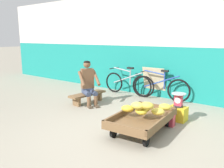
{
  "coord_description": "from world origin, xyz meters",
  "views": [
    {
      "loc": [
        2.3,
        -2.95,
        1.74
      ],
      "look_at": [
        -0.73,
        0.95,
        0.75
      ],
      "focal_mm": 37.48,
      "sensor_mm": 36.0,
      "label": 1
    }
  ],
  "objects": [
    {
      "name": "banana_cart",
      "position": [
        0.22,
        0.65,
        0.24
      ],
      "size": [
        0.96,
        1.51,
        0.36
      ],
      "color": "brown",
      "rests_on": "ground"
    },
    {
      "name": "low_bench",
      "position": [
        -1.96,
        1.46,
        0.2
      ],
      "size": [
        0.38,
        1.12,
        0.27
      ],
      "color": "brown",
      "rests_on": "ground"
    },
    {
      "name": "bicycle_far_left",
      "position": [
        -0.57,
        2.97,
        0.35
      ],
      "size": [
        1.66,
        0.48,
        0.86
      ],
      "color": "black",
      "rests_on": "ground"
    },
    {
      "name": "sign_board",
      "position": [
        -0.88,
        3.17,
        0.44
      ],
      "size": [
        0.7,
        0.24,
        0.88
      ],
      "color": "#C6B289",
      "rests_on": "ground"
    },
    {
      "name": "shopping_bag",
      "position": [
        0.5,
        1.24,
        0.12
      ],
      "size": [
        0.18,
        0.12,
        0.24
      ],
      "primitive_type": "cube",
      "color": "#D13D4C",
      "rests_on": "ground"
    },
    {
      "name": "plastic_crate",
      "position": [
        0.5,
        1.65,
        0.15
      ],
      "size": [
        0.36,
        0.28,
        0.3
      ],
      "color": "gold",
      "rests_on": "ground"
    },
    {
      "name": "back_wall",
      "position": [
        0.0,
        3.36,
        1.55
      ],
      "size": [
        16.0,
        0.3,
        3.11
      ],
      "color": "#19847A",
      "rests_on": "ground"
    },
    {
      "name": "ground_plane",
      "position": [
        0.0,
        0.0,
        0.0
      ],
      "size": [
        80.0,
        80.0,
        0.0
      ],
      "primitive_type": "plane",
      "color": "gray"
    },
    {
      "name": "banana_pile",
      "position": [
        0.27,
        0.68,
        0.46
      ],
      "size": [
        0.82,
        0.83,
        0.26
      ],
      "color": "gold",
      "rests_on": "banana_cart"
    },
    {
      "name": "vendor_seated",
      "position": [
        -1.88,
        1.42,
        0.57
      ],
      "size": [
        0.74,
        0.64,
        1.14
      ],
      "color": "brown",
      "rests_on": "ground"
    },
    {
      "name": "bicycle_near_left",
      "position": [
        -1.66,
        2.91,
        0.35
      ],
      "size": [
        1.66,
        0.48,
        0.86
      ],
      "color": "black",
      "rests_on": "ground"
    },
    {
      "name": "weighing_scale",
      "position": [
        0.5,
        1.64,
        0.45
      ],
      "size": [
        0.3,
        0.3,
        0.29
      ],
      "color": "#28282D",
      "rests_on": "plastic_crate"
    }
  ]
}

